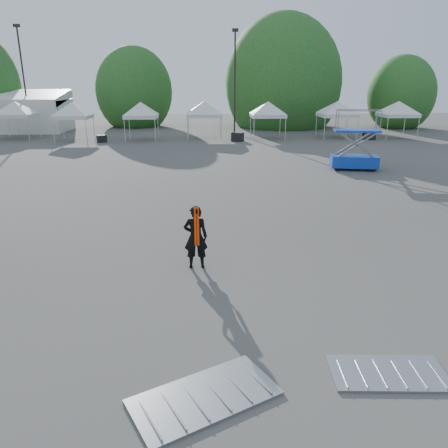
{
  "coord_description": "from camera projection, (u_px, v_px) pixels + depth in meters",
  "views": [
    {
      "loc": [
        -0.22,
        -12.79,
        5.08
      ],
      "look_at": [
        0.34,
        -1.31,
        1.3
      ],
      "focal_mm": 35.0,
      "sensor_mm": 36.0,
      "label": 1
    }
  ],
  "objects": [
    {
      "name": "barrier_mid",
      "position": [
        388.0,
        373.0,
        7.93
      ],
      "size": [
        2.14,
        1.16,
        0.07
      ],
      "rotation": [
        0.0,
        0.0,
        -0.06
      ],
      "color": "#9A9CA1",
      "rests_on": "ground"
    },
    {
      "name": "scissor_lift",
      "position": [
        356.0,
        140.0,
        25.71
      ],
      "size": [
        2.9,
        1.81,
        3.49
      ],
      "rotation": [
        0.0,
        0.0,
        -0.18
      ],
      "color": "#0C35A7",
      "rests_on": "ground"
    },
    {
      "name": "tent_g",
      "position": [
        338.0,
        104.0,
        39.91
      ],
      "size": [
        4.5,
        4.5,
        3.88
      ],
      "color": "silver",
      "rests_on": "ground"
    },
    {
      "name": "tree_mid_e",
      "position": [
        283.0,
        83.0,
        49.64
      ],
      "size": [
        5.12,
        5.12,
        7.79
      ],
      "color": "#382314",
      "rests_on": "ground"
    },
    {
      "name": "crate_mid",
      "position": [
        238.0,
        137.0,
        38.37
      ],
      "size": [
        1.19,
        1.06,
        0.77
      ],
      "primitive_type": "cube",
      "rotation": [
        0.0,
        0.0,
        -0.35
      ],
      "color": "black",
      "rests_on": "ground"
    },
    {
      "name": "tent_c",
      "position": [
        72.0,
        105.0,
        37.89
      ],
      "size": [
        4.19,
        4.19,
        3.88
      ],
      "color": "silver",
      "rests_on": "ground"
    },
    {
      "name": "light_pole_east",
      "position": [
        235.0,
        76.0,
        42.51
      ],
      "size": [
        0.6,
        0.25,
        9.8
      ],
      "color": "black",
      "rests_on": "ground"
    },
    {
      "name": "ground",
      "position": [
        211.0,
        250.0,
        13.73
      ],
      "size": [
        120.0,
        120.0,
        0.0
      ],
      "primitive_type": "plane",
      "color": "#474442",
      "rests_on": "ground"
    },
    {
      "name": "crate_east",
      "position": [
        369.0,
        135.0,
        39.42
      ],
      "size": [
        1.05,
        0.85,
        0.76
      ],
      "primitive_type": "cube",
      "rotation": [
        0.0,
        0.0,
        0.1
      ],
      "color": "black",
      "rests_on": "ground"
    },
    {
      "name": "tent_d",
      "position": [
        141.0,
        105.0,
        38.27
      ],
      "size": [
        3.99,
        3.99,
        3.88
      ],
      "color": "silver",
      "rests_on": "ground"
    },
    {
      "name": "tent_h",
      "position": [
        399.0,
        104.0,
        39.79
      ],
      "size": [
        4.3,
        4.3,
        3.88
      ],
      "color": "silver",
      "rests_on": "ground"
    },
    {
      "name": "tree_mid_w",
      "position": [
        134.0,
        91.0,
        50.09
      ],
      "size": [
        4.16,
        4.16,
        6.33
      ],
      "color": "#382314",
      "rests_on": "ground"
    },
    {
      "name": "crate_west",
      "position": [
        102.0,
        139.0,
        37.78
      ],
      "size": [
        0.98,
        0.89,
        0.63
      ],
      "primitive_type": "cube",
      "rotation": [
        0.0,
        0.0,
        0.39
      ],
      "color": "black",
      "rests_on": "ground"
    },
    {
      "name": "tent_b",
      "position": [
        15.0,
        104.0,
        39.44
      ],
      "size": [
        4.36,
        4.36,
        3.88
      ],
      "color": "silver",
      "rests_on": "ground"
    },
    {
      "name": "tent_e",
      "position": [
        204.0,
        104.0,
        39.64
      ],
      "size": [
        4.56,
        4.56,
        3.88
      ],
      "color": "silver",
      "rests_on": "ground"
    },
    {
      "name": "tent_f",
      "position": [
        268.0,
        104.0,
        39.27
      ],
      "size": [
        4.26,
        4.26,
        3.88
      ],
      "color": "silver",
      "rests_on": "ground"
    },
    {
      "name": "barrier_left",
      "position": [
        205.0,
        397.0,
        7.31
      ],
      "size": [
        2.72,
        2.22,
        0.08
      ],
      "rotation": [
        0.0,
        0.0,
        0.49
      ],
      "color": "#9A9CA1",
      "rests_on": "ground"
    },
    {
      "name": "light_pole_west",
      "position": [
        23.0,
        74.0,
        43.37
      ],
      "size": [
        0.6,
        0.25,
        10.3
      ],
      "color": "black",
      "rests_on": "ground"
    },
    {
      "name": "tree_far_e",
      "position": [
        401.0,
        95.0,
        48.71
      ],
      "size": [
        3.84,
        3.84,
        5.84
      ],
      "color": "#382314",
      "rests_on": "ground"
    },
    {
      "name": "man",
      "position": [
        196.0,
        237.0,
        12.21
      ],
      "size": [
        0.68,
        0.45,
        1.83
      ],
      "rotation": [
        0.0,
        0.0,
        3.16
      ],
      "color": "black",
      "rests_on": "ground"
    }
  ]
}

